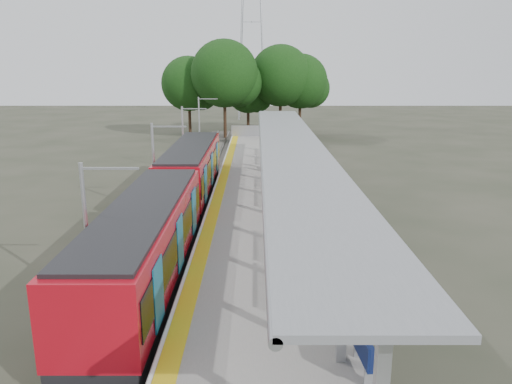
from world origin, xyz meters
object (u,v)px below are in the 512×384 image
at_px(train, 174,197).
at_px(bench_near, 364,351).
at_px(bench_mid, 311,213).
at_px(litter_bin, 298,215).
at_px(bench_far, 279,165).
at_px(info_pillar_far, 274,163).

bearing_deg(train, bench_near, -62.66).
bearing_deg(bench_mid, litter_bin, -147.57).
height_order(train, bench_near, train).
relative_size(bench_near, bench_far, 0.98).
xyz_separation_m(bench_far, info_pillar_far, (-0.37, -0.19, 0.18)).
bearing_deg(train, litter_bin, -10.48).
height_order(train, bench_far, train).
relative_size(bench_far, info_pillar_far, 0.94).
relative_size(bench_mid, info_pillar_far, 0.78).
distance_m(train, bench_mid, 7.07).
bearing_deg(litter_bin, train, 169.52).
distance_m(info_pillar_far, litter_bin, 11.84).
height_order(bench_mid, info_pillar_far, info_pillar_far).
height_order(bench_near, litter_bin, bench_near).
bearing_deg(bench_far, info_pillar_far, -157.73).
relative_size(train, info_pillar_far, 15.44).
height_order(bench_near, bench_mid, bench_near).
height_order(bench_near, info_pillar_far, info_pillar_far).
bearing_deg(bench_near, bench_mid, 85.88).
xyz_separation_m(info_pillar_far, litter_bin, (0.76, -11.81, -0.33)).
height_order(bench_mid, bench_far, bench_far).
bearing_deg(bench_mid, bench_far, 112.72).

